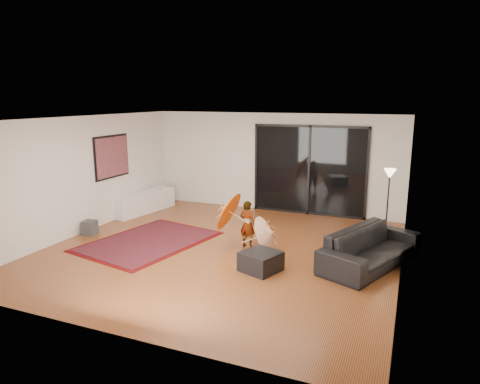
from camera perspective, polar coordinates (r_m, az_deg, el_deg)
The scene contains 17 objects.
floor at distance 9.00m, azimuth -2.50°, elevation -7.72°, with size 7.00×7.00×0.00m, color brown.
ceiling at distance 8.45m, azimuth -2.67°, elevation 9.72°, with size 7.00×7.00×0.00m, color white.
wall_back at distance 11.84m, azimuth 4.53°, elevation 3.94°, with size 7.00×7.00×0.00m, color silver.
wall_front at distance 5.75m, azimuth -17.41°, elevation -5.94°, with size 7.00×7.00×0.00m, color silver.
wall_left at distance 10.56m, azimuth -20.12°, elevation 2.15°, with size 7.00×7.00×0.00m, color silver.
wall_right at distance 7.86m, azimuth 21.27°, elevation -1.30°, with size 7.00×7.00×0.00m, color silver.
sliding_door at distance 11.58m, azimuth 9.19°, elevation 2.87°, with size 3.06×0.07×2.40m.
painting at distance 11.24m, azimuth -16.69°, elevation 4.53°, with size 0.04×1.28×1.08m.
media_console at distance 12.12m, azimuth -12.68°, elevation -1.31°, with size 0.50×1.99×0.55m, color white.
speaker at distance 10.51m, azimuth -19.39°, elevation -4.51°, with size 0.28×0.28×0.32m, color #424244.
persian_rug at distance 9.68m, azimuth -12.07°, elevation -6.45°, with size 2.56×3.19×0.02m.
sofa at distance 8.47m, azimuth 17.05°, elevation -7.11°, with size 2.36×0.92×0.69m, color black.
ottoman at distance 7.93m, azimuth 2.78°, elevation -9.21°, with size 0.63×0.63×0.36m, color black.
floor_lamp at distance 10.10m, azimuth 19.26°, elevation 1.08°, with size 0.27×0.27×1.56m.
child at distance 9.01m, azimuth 1.01°, elevation -4.30°, with size 0.37×0.24×1.01m, color #999999.
parasol_orange at distance 9.11m, azimuth -2.33°, elevation -2.61°, with size 0.53×0.88×0.89m.
parasol_white at distance 8.69m, azimuth 4.36°, elevation -4.98°, with size 0.51×0.80×0.90m.
Camera 1 is at (3.55, -7.66, 3.12)m, focal length 32.00 mm.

